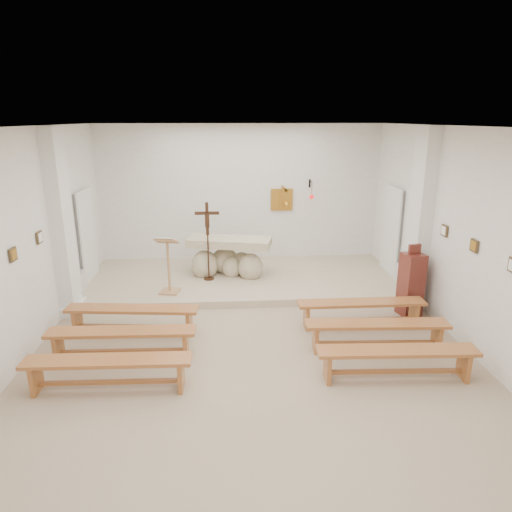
{
  "coord_description": "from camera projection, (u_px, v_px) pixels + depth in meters",
  "views": [
    {
      "loc": [
        -0.38,
        -6.37,
        3.62
      ],
      "look_at": [
        0.17,
        1.6,
        1.2
      ],
      "focal_mm": 32.0,
      "sensor_mm": 36.0,
      "label": 1
    }
  ],
  "objects": [
    {
      "name": "ground",
      "position": [
        252.0,
        359.0,
        7.15
      ],
      "size": [
        7.0,
        10.0,
        0.0
      ],
      "primitive_type": "cube",
      "color": "tan",
      "rests_on": "ground"
    },
    {
      "name": "wall_left",
      "position": [
        5.0,
        257.0,
        6.42
      ],
      "size": [
        0.02,
        10.0,
        3.5
      ],
      "primitive_type": "cube",
      "color": "white",
      "rests_on": "ground"
    },
    {
      "name": "wall_right",
      "position": [
        483.0,
        247.0,
        6.87
      ],
      "size": [
        0.02,
        10.0,
        3.5
      ],
      "primitive_type": "cube",
      "color": "white",
      "rests_on": "ground"
    },
    {
      "name": "wall_back",
      "position": [
        240.0,
        196.0,
        11.41
      ],
      "size": [
        7.0,
        0.02,
        3.5
      ],
      "primitive_type": "cube",
      "color": "white",
      "rests_on": "ground"
    },
    {
      "name": "ceiling",
      "position": [
        252.0,
        128.0,
        6.14
      ],
      "size": [
        7.0,
        10.0,
        0.02
      ],
      "primitive_type": "cube",
      "color": "silver",
      "rests_on": "wall_back"
    },
    {
      "name": "sanctuary_platform",
      "position": [
        243.0,
        279.0,
        10.47
      ],
      "size": [
        6.98,
        3.0,
        0.15
      ],
      "primitive_type": "cube",
      "color": "#BDAF91",
      "rests_on": "ground"
    },
    {
      "name": "pilaster_left",
      "position": [
        62.0,
        225.0,
        8.33
      ],
      "size": [
        0.26,
        0.55,
        3.5
      ],
      "primitive_type": "cube",
      "color": "white",
      "rests_on": "ground"
    },
    {
      "name": "pilaster_right",
      "position": [
        420.0,
        219.0,
        8.78
      ],
      "size": [
        0.26,
        0.55,
        3.5
      ],
      "primitive_type": "cube",
      "color": "white",
      "rests_on": "ground"
    },
    {
      "name": "gold_wall_relief",
      "position": [
        282.0,
        200.0,
        11.48
      ],
      "size": [
        0.55,
        0.04,
        0.55
      ],
      "primitive_type": "cube",
      "color": "gold",
      "rests_on": "wall_back"
    },
    {
      "name": "sanctuary_lamp",
      "position": [
        311.0,
        195.0,
        11.24
      ],
      "size": [
        0.11,
        0.36,
        0.44
      ],
      "color": "black",
      "rests_on": "wall_back"
    },
    {
      "name": "station_frame_left_mid",
      "position": [
        13.0,
        254.0,
        6.62
      ],
      "size": [
        0.03,
        0.2,
        0.2
      ],
      "primitive_type": "cube",
      "color": "#47361F",
      "rests_on": "wall_left"
    },
    {
      "name": "station_frame_left_rear",
      "position": [
        39.0,
        237.0,
        7.57
      ],
      "size": [
        0.03,
        0.2,
        0.2
      ],
      "primitive_type": "cube",
      "color": "#47361F",
      "rests_on": "wall_left"
    },
    {
      "name": "station_frame_right_mid",
      "position": [
        474.0,
        246.0,
        7.07
      ],
      "size": [
        0.03,
        0.2,
        0.2
      ],
      "primitive_type": "cube",
      "color": "#47361F",
      "rests_on": "wall_right"
    },
    {
      "name": "station_frame_right_rear",
      "position": [
        444.0,
        231.0,
        8.03
      ],
      "size": [
        0.03,
        0.2,
        0.2
      ],
      "primitive_type": "cube",
      "color": "#47361F",
      "rests_on": "wall_right"
    },
    {
      "name": "radiator_left",
      "position": [
        79.0,
        287.0,
        9.43
      ],
      "size": [
        0.1,
        0.85,
        0.52
      ],
      "primitive_type": "cube",
      "color": "silver",
      "rests_on": "ground"
    },
    {
      "name": "radiator_right",
      "position": [
        402.0,
        279.0,
        9.88
      ],
      "size": [
        0.1,
        0.85,
        0.52
      ],
      "primitive_type": "cube",
      "color": "silver",
      "rests_on": "ground"
    },
    {
      "name": "altar",
      "position": [
        229.0,
        259.0,
        10.44
      ],
      "size": [
        1.97,
        1.11,
        0.96
      ],
      "rotation": [
        0.0,
        0.0,
        -0.22
      ],
      "color": "beige",
      "rests_on": "sanctuary_platform"
    },
    {
      "name": "lectern",
      "position": [
        168.0,
        265.0,
        9.28
      ],
      "size": [
        0.49,
        0.44,
        1.22
      ],
      "rotation": [
        0.0,
        0.0,
        -0.19
      ],
      "color": "tan",
      "rests_on": "sanctuary_platform"
    },
    {
      "name": "crucifix_stand",
      "position": [
        208.0,
        236.0,
        9.94
      ],
      "size": [
        0.53,
        0.23,
        1.74
      ],
      "rotation": [
        0.0,
        0.0,
        0.0
      ],
      "color": "#3A2212",
      "rests_on": "sanctuary_platform"
    },
    {
      "name": "potted_plant",
      "position": [
        210.0,
        260.0,
        10.87
      ],
      "size": [
        0.44,
        0.39,
        0.46
      ],
      "primitive_type": "imported",
      "rotation": [
        0.0,
        0.0,
        0.07
      ],
      "color": "#355C24",
      "rests_on": "sanctuary_platform"
    },
    {
      "name": "donation_pedestal",
      "position": [
        411.0,
        284.0,
        8.61
      ],
      "size": [
        0.45,
        0.45,
        1.39
      ],
      "rotation": [
        0.0,
        0.0,
        0.22
      ],
      "color": "maroon",
      "rests_on": "ground"
    },
    {
      "name": "bench_left_front",
      "position": [
        133.0,
        314.0,
        7.91
      ],
      "size": [
        2.31,
        0.6,
        0.48
      ],
      "rotation": [
        0.0,
        0.0,
        -0.1
      ],
      "color": "#B06C33",
      "rests_on": "ground"
    },
    {
      "name": "bench_right_front",
      "position": [
        361.0,
        308.0,
        8.17
      ],
      "size": [
        2.29,
        0.37,
        0.48
      ],
      "rotation": [
        0.0,
        0.0,
        -0.0
      ],
      "color": "#B06C33",
      "rests_on": "ground"
    },
    {
      "name": "bench_left_second",
      "position": [
        122.0,
        337.0,
        7.06
      ],
      "size": [
        2.29,
        0.43,
        0.48
      ],
      "rotation": [
        0.0,
        0.0,
        -0.03
      ],
      "color": "#B06C33",
      "rests_on": "ground"
    },
    {
      "name": "bench_right_second",
      "position": [
        377.0,
        329.0,
        7.33
      ],
      "size": [
        2.3,
        0.47,
        0.48
      ],
      "rotation": [
        0.0,
        0.0,
        -0.05
      ],
      "color": "#B06C33",
      "rests_on": "ground"
    },
    {
      "name": "bench_left_third",
      "position": [
        108.0,
        367.0,
        6.22
      ],
      "size": [
        2.29,
        0.42,
        0.48
      ],
      "rotation": [
        0.0,
        0.0,
        -0.03
      ],
      "color": "#B06C33",
      "rests_on": "ground"
    },
    {
      "name": "bench_right_third",
      "position": [
        397.0,
        357.0,
        6.49
      ],
      "size": [
        2.3,
        0.46,
        0.48
      ],
      "rotation": [
        0.0,
        0.0,
        -0.04
      ],
      "color": "#B06C33",
      "rests_on": "ground"
    }
  ]
}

